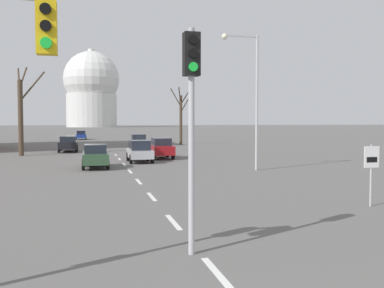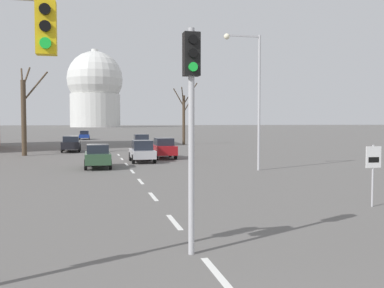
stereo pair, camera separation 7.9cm
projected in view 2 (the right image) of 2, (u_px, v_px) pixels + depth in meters
name	position (u px, v px, depth m)	size (l,w,h in m)	color
lane_stripe_0	(217.00, 274.00, 8.46)	(0.16, 2.00, 0.01)	silver
lane_stripe_1	(174.00, 222.00, 12.84)	(0.16, 2.00, 0.01)	silver
lane_stripe_2	(153.00, 197.00, 17.21)	(0.16, 2.00, 0.01)	silver
lane_stripe_3	(141.00, 181.00, 21.59)	(0.16, 2.00, 0.01)	silver
lane_stripe_4	(132.00, 171.00, 25.96)	(0.16, 2.00, 0.01)	silver
lane_stripe_5	(126.00, 164.00, 30.33)	(0.16, 2.00, 0.01)	silver
lane_stripe_6	(122.00, 159.00, 34.71)	(0.16, 2.00, 0.01)	silver
lane_stripe_7	(119.00, 155.00, 39.08)	(0.16, 2.00, 0.01)	silver
traffic_signal_centre_tall	(191.00, 98.00, 9.54)	(0.36, 0.34, 5.09)	#B2B2B7
speed_limit_sign	(373.00, 165.00, 15.08)	(0.60, 0.08, 2.20)	#B2B2B7
street_lamp_right	(253.00, 87.00, 26.27)	(2.37, 0.36, 8.34)	#B2B2B7
sedan_near_left	(141.00, 141.00, 49.99)	(1.91, 3.87, 1.58)	silver
sedan_near_right	(84.00, 135.00, 73.57)	(1.76, 4.51, 1.55)	navy
sedan_mid_centre	(71.00, 144.00, 43.31)	(1.84, 4.59, 1.59)	black
sedan_far_left	(142.00, 151.00, 31.98)	(1.72, 3.86, 1.64)	#B7B7BC
sedan_far_right	(164.00, 148.00, 35.25)	(1.72, 3.98, 1.69)	maroon
sedan_distant_centre	(98.00, 156.00, 27.88)	(1.68, 3.85, 1.56)	#2D4C33
bare_tree_left_near	(24.00, 113.00, 38.02)	(2.47, 1.84, 8.04)	#473828
bare_tree_right_near	(184.00, 116.00, 56.65)	(2.79, 2.53, 8.05)	#473828
capitol_dome	(95.00, 89.00, 250.54)	(32.18, 32.18, 45.46)	silver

